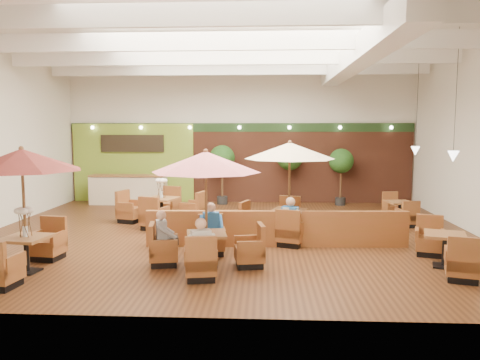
# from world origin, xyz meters

# --- Properties ---
(room) EXTENTS (14.04, 14.00, 5.52)m
(room) POSITION_xyz_m (0.25, 1.22, 3.63)
(room) COLOR #381E0F
(room) RESTS_ON ground
(service_counter) EXTENTS (3.00, 0.75, 1.18)m
(service_counter) POSITION_xyz_m (-4.40, 5.10, 0.58)
(service_counter) COLOR beige
(service_counter) RESTS_ON ground
(booth_divider) EXTENTS (6.67, 0.43, 0.92)m
(booth_divider) POSITION_xyz_m (1.34, -1.38, 0.46)
(booth_divider) COLOR brown
(booth_divider) RESTS_ON ground
(table_0) EXTENTS (2.54, 2.64, 2.65)m
(table_0) POSITION_xyz_m (-4.00, -3.83, 1.89)
(table_0) COLOR brown
(table_0) RESTS_ON ground
(table_1) EXTENTS (2.59, 2.59, 2.57)m
(table_1) POSITION_xyz_m (-0.24, -3.17, 1.76)
(table_1) COLOR brown
(table_1) RESTS_ON ground
(table_2) EXTENTS (2.63, 2.78, 2.68)m
(table_2) POSITION_xyz_m (1.63, -0.32, 1.93)
(table_2) COLOR brown
(table_2) RESTS_ON ground
(table_3) EXTENTS (2.89, 2.89, 1.59)m
(table_3) POSITION_xyz_m (-2.26, 1.48, 0.44)
(table_3) COLOR brown
(table_3) RESTS_ON ground
(table_4) EXTENTS (1.05, 2.64, 0.94)m
(table_4) POSITION_xyz_m (4.93, -2.97, 0.36)
(table_4) COLOR brown
(table_4) RESTS_ON ground
(table_5) EXTENTS (0.86, 2.30, 0.84)m
(table_5) POSITION_xyz_m (5.40, 2.09, 0.32)
(table_5) COLOR brown
(table_5) RESTS_ON ground
(topiary_0) EXTENTS (1.01, 1.01, 2.35)m
(topiary_0) POSITION_xyz_m (-0.67, 5.30, 1.75)
(topiary_0) COLOR black
(topiary_0) RESTS_ON ground
(topiary_1) EXTENTS (1.04, 1.04, 2.41)m
(topiary_1) POSITION_xyz_m (2.01, 5.30, 1.80)
(topiary_1) COLOR black
(topiary_1) RESTS_ON ground
(topiary_2) EXTENTS (0.96, 0.96, 2.23)m
(topiary_2) POSITION_xyz_m (4.01, 5.30, 1.66)
(topiary_2) COLOR black
(topiary_2) RESTS_ON ground
(diner_0) EXTENTS (0.44, 0.40, 0.80)m
(diner_0) POSITION_xyz_m (-0.24, -4.11, 0.76)
(diner_0) COLOR silver
(diner_0) RESTS_ON ground
(diner_1) EXTENTS (0.42, 0.36, 0.79)m
(diner_1) POSITION_xyz_m (-0.24, -2.23, 0.75)
(diner_1) COLOR #2661A7
(diner_1) RESTS_ON ground
(diner_2) EXTENTS (0.38, 0.42, 0.77)m
(diner_2) POSITION_xyz_m (-1.18, -3.17, 0.75)
(diner_2) COLOR gray
(diner_2) RESTS_ON ground
(diner_3) EXTENTS (0.45, 0.43, 0.82)m
(diner_3) POSITION_xyz_m (1.70, -1.30, 0.76)
(diner_3) COLOR #2661A7
(diner_3) RESTS_ON ground
(diner_4) EXTENTS (0.42, 0.37, 0.80)m
(diner_4) POSITION_xyz_m (1.70, -1.30, 0.76)
(diner_4) COLOR silver
(diner_4) RESTS_ON ground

